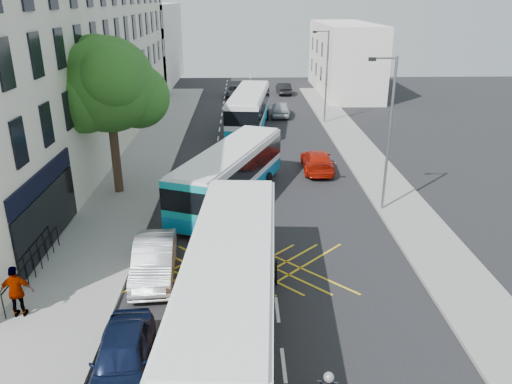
{
  "coord_description": "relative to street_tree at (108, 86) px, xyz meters",
  "views": [
    {
      "loc": [
        -1.24,
        -12.59,
        10.81
      ],
      "look_at": [
        -0.6,
        9.36,
        2.2
      ],
      "focal_mm": 35.0,
      "sensor_mm": 36.0,
      "label": 1
    }
  ],
  "objects": [
    {
      "name": "ground",
      "position": [
        8.51,
        -14.97,
        -6.29
      ],
      "size": [
        120.0,
        120.0,
        0.0
      ],
      "primitive_type": "plane",
      "color": "black",
      "rests_on": "ground"
    },
    {
      "name": "pavement_left",
      "position": [
        0.01,
        0.03,
        -6.22
      ],
      "size": [
        5.0,
        70.0,
        0.15
      ],
      "primitive_type": "cube",
      "color": "gray",
      "rests_on": "ground"
    },
    {
      "name": "pavement_right",
      "position": [
        16.01,
        0.03,
        -6.22
      ],
      "size": [
        3.0,
        70.0,
        0.15
      ],
      "primitive_type": "cube",
      "color": "gray",
      "rests_on": "ground"
    },
    {
      "name": "terrace_main",
      "position": [
        -5.49,
        9.52,
        0.46
      ],
      "size": [
        8.3,
        45.0,
        13.5
      ],
      "color": "beige",
      "rests_on": "ground"
    },
    {
      "name": "terrace_far",
      "position": [
        -5.49,
        40.03,
        -1.29
      ],
      "size": [
        8.0,
        20.0,
        10.0
      ],
      "primitive_type": "cube",
      "color": "silver",
      "rests_on": "ground"
    },
    {
      "name": "building_right",
      "position": [
        19.51,
        33.03,
        -2.29
      ],
      "size": [
        6.0,
        18.0,
        8.0
      ],
      "primitive_type": "cube",
      "color": "silver",
      "rests_on": "ground"
    },
    {
      "name": "street_tree",
      "position": [
        0.0,
        0.0,
        0.0
      ],
      "size": [
        6.3,
        5.7,
        8.8
      ],
      "color": "#382619",
      "rests_on": "pavement_left"
    },
    {
      "name": "lamp_near",
      "position": [
        14.71,
        -2.97,
        -1.68
      ],
      "size": [
        1.45,
        0.15,
        8.0
      ],
      "color": "slate",
      "rests_on": "pavement_right"
    },
    {
      "name": "lamp_far",
      "position": [
        14.71,
        17.03,
        -1.68
      ],
      "size": [
        1.45,
        0.15,
        8.0
      ],
      "color": "slate",
      "rests_on": "pavement_right"
    },
    {
      "name": "railings",
      "position": [
        -1.19,
        -9.67,
        -5.57
      ],
      "size": [
        0.08,
        5.6,
        1.14
      ],
      "primitive_type": null,
      "color": "black",
      "rests_on": "pavement_left"
    },
    {
      "name": "bus_near",
      "position": [
        6.87,
        -13.4,
        -4.47
      ],
      "size": [
        3.64,
        12.43,
        3.45
      ],
      "rotation": [
        0.0,
        0.0,
        -0.06
      ],
      "color": "silver",
      "rests_on": "ground"
    },
    {
      "name": "bus_mid",
      "position": [
        6.56,
        -1.34,
        -4.68
      ],
      "size": [
        6.34,
        11.06,
        3.06
      ],
      "rotation": [
        0.0,
        0.0,
        -0.37
      ],
      "color": "silver",
      "rests_on": "ground"
    },
    {
      "name": "bus_far",
      "position": [
        7.91,
        15.42,
        -4.56
      ],
      "size": [
        4.1,
        11.91,
        3.28
      ],
      "rotation": [
        0.0,
        0.0,
        -0.12
      ],
      "color": "silver",
      "rests_on": "ground"
    },
    {
      "name": "parked_car_blue",
      "position": [
        3.61,
        -15.33,
        -5.57
      ],
      "size": [
        1.96,
        4.36,
        1.45
      ],
      "primitive_type": "imported",
      "rotation": [
        0.0,
        0.0,
        0.06
      ],
      "color": "black",
      "rests_on": "ground"
    },
    {
      "name": "parked_car_silver",
      "position": [
        3.61,
        -9.46,
        -5.53
      ],
      "size": [
        1.96,
        4.73,
        1.52
      ],
      "primitive_type": "imported",
      "rotation": [
        0.0,
        0.0,
        0.08
      ],
      "color": "#A4A6AC",
      "rests_on": "ground"
    },
    {
      "name": "red_hatchback",
      "position": [
        12.23,
        3.81,
        -5.61
      ],
      "size": [
        2.05,
        4.78,
        1.37
      ],
      "primitive_type": "imported",
      "rotation": [
        0.0,
        0.0,
        3.11
      ],
      "color": "#B81907",
      "rests_on": "ground"
    },
    {
      "name": "distant_car_grey",
      "position": [
        6.51,
        30.29,
        -5.67
      ],
      "size": [
        2.23,
        4.56,
        1.25
      ],
      "primitive_type": "imported",
      "rotation": [
        0.0,
        0.0,
        -0.04
      ],
      "color": "#393A40",
      "rests_on": "ground"
    },
    {
      "name": "distant_car_silver",
      "position": [
        11.04,
        20.08,
        -5.56
      ],
      "size": [
        2.06,
        4.44,
        1.47
      ],
      "primitive_type": "imported",
      "rotation": [
        0.0,
        0.0,
        3.07
      ],
      "color": "#B5B8BD",
      "rests_on": "ground"
    },
    {
      "name": "distant_car_dark",
      "position": [
        12.28,
        31.97,
        -5.61
      ],
      "size": [
        1.68,
        4.2,
        1.36
      ],
      "primitive_type": "imported",
      "rotation": [
        0.0,
        0.0,
        3.2
      ],
      "color": "black",
      "rests_on": "ground"
    },
    {
      "name": "pedestrian_far",
      "position": [
        -0.72,
        -12.27,
        -5.15
      ],
      "size": [
        1.19,
        0.57,
        1.98
      ],
      "primitive_type": "imported",
      "rotation": [
        0.0,
        0.0,
        3.22
      ],
      "color": "gray",
      "rests_on": "pavement_left"
    }
  ]
}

